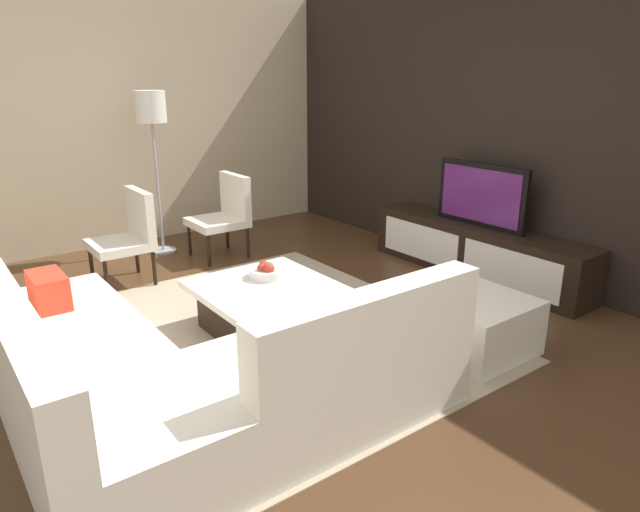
# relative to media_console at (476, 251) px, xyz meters

# --- Properties ---
(ground_plane) EXTENTS (14.00, 14.00, 0.00)m
(ground_plane) POSITION_rel_media_console_xyz_m (0.00, -2.40, -0.25)
(ground_plane) COLOR #4C301C
(feature_wall_back) EXTENTS (6.40, 0.12, 2.80)m
(feature_wall_back) POSITION_rel_media_console_xyz_m (0.00, 0.30, 1.15)
(feature_wall_back) COLOR black
(feature_wall_back) RESTS_ON ground
(side_wall_left) EXTENTS (0.12, 5.20, 2.80)m
(side_wall_left) POSITION_rel_media_console_xyz_m (-3.20, -2.20, 1.15)
(side_wall_left) COLOR #C6B28E
(side_wall_left) RESTS_ON ground
(area_rug) EXTENTS (3.08, 2.80, 0.01)m
(area_rug) POSITION_rel_media_console_xyz_m (-0.10, -2.40, -0.24)
(area_rug) COLOR tan
(area_rug) RESTS_ON ground
(media_console) EXTENTS (2.32, 0.45, 0.50)m
(media_console) POSITION_rel_media_console_xyz_m (0.00, 0.00, 0.00)
(media_console) COLOR black
(media_console) RESTS_ON ground
(television) EXTENTS (0.97, 0.06, 0.59)m
(television) POSITION_rel_media_console_xyz_m (0.00, 0.00, 0.55)
(television) COLOR black
(television) RESTS_ON media_console
(sectional_couch) EXTENTS (2.41, 2.29, 0.85)m
(sectional_couch) POSITION_rel_media_console_xyz_m (0.51, -3.29, 0.04)
(sectional_couch) COLOR silver
(sectional_couch) RESTS_ON ground
(coffee_table) EXTENTS (1.07, 0.96, 0.38)m
(coffee_table) POSITION_rel_media_console_xyz_m (-0.10, -2.30, -0.05)
(coffee_table) COLOR black
(coffee_table) RESTS_ON ground
(accent_chair_near) EXTENTS (0.53, 0.51, 0.87)m
(accent_chair_near) POSITION_rel_media_console_xyz_m (-1.82, -2.73, 0.24)
(accent_chair_near) COLOR black
(accent_chair_near) RESTS_ON ground
(floor_lamp) EXTENTS (0.31, 0.31, 1.72)m
(floor_lamp) POSITION_rel_media_console_xyz_m (-2.55, -2.15, 1.19)
(floor_lamp) COLOR #A5A5AA
(floor_lamp) RESTS_ON ground
(ottoman) EXTENTS (0.70, 0.70, 0.40)m
(ottoman) POSITION_rel_media_console_xyz_m (1.00, -1.28, -0.05)
(ottoman) COLOR silver
(ottoman) RESTS_ON ground
(fruit_bowl) EXTENTS (0.28, 0.28, 0.13)m
(fruit_bowl) POSITION_rel_media_console_xyz_m (-0.28, -2.20, 0.18)
(fruit_bowl) COLOR silver
(fruit_bowl) RESTS_ON coffee_table
(accent_chair_far) EXTENTS (0.54, 0.54, 0.87)m
(accent_chair_far) POSITION_rel_media_console_xyz_m (-2.03, -1.63, 0.24)
(accent_chair_far) COLOR black
(accent_chair_far) RESTS_ON ground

